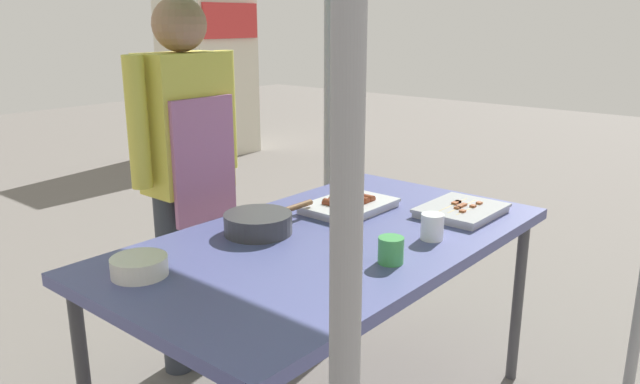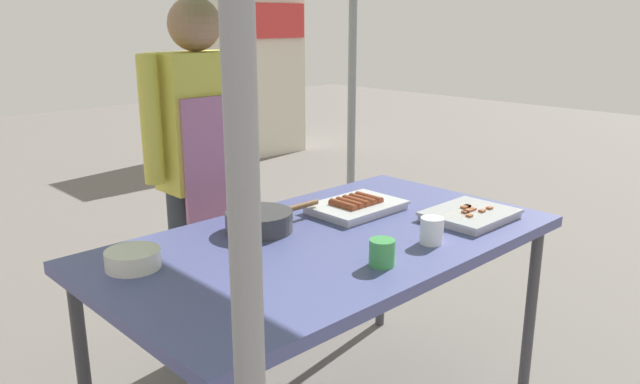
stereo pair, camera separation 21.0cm
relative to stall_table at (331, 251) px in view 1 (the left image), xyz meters
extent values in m
cube|color=#4C518C|center=(0.00, 0.00, 0.03)|extent=(1.60, 0.90, 0.04)
cylinder|color=#3F3F44|center=(0.74, -0.39, -0.34)|extent=(0.04, 0.04, 0.71)
cylinder|color=#3F3F44|center=(0.74, 0.39, -0.34)|extent=(0.04, 0.04, 0.71)
cylinder|color=gray|center=(-0.95, -0.80, 0.41)|extent=(0.04, 0.04, 2.22)
cylinder|color=gray|center=(0.95, 0.80, 0.41)|extent=(0.04, 0.04, 2.22)
cube|color=silver|center=(0.28, 0.14, 0.06)|extent=(0.34, 0.24, 0.02)
cube|color=silver|center=(0.28, 0.14, 0.08)|extent=(0.35, 0.25, 0.01)
cylinder|color=brown|center=(0.21, 0.14, 0.09)|extent=(0.03, 0.13, 0.03)
cylinder|color=brown|center=(0.24, 0.14, 0.09)|extent=(0.03, 0.13, 0.03)
cylinder|color=brown|center=(0.28, 0.14, 0.09)|extent=(0.03, 0.13, 0.03)
cylinder|color=brown|center=(0.32, 0.14, 0.09)|extent=(0.03, 0.13, 0.03)
cylinder|color=brown|center=(0.35, 0.14, 0.09)|extent=(0.03, 0.13, 0.03)
cube|color=#ADADB2|center=(0.52, -0.22, 0.06)|extent=(0.31, 0.25, 0.02)
cube|color=#ADADB2|center=(0.52, -0.22, 0.08)|extent=(0.32, 0.26, 0.01)
cylinder|color=tan|center=(0.52, -0.26, 0.08)|extent=(0.22, 0.01, 0.01)
cube|color=#9E512D|center=(0.59, -0.26, 0.08)|extent=(0.02, 0.02, 0.02)
cube|color=#9E512D|center=(0.54, -0.26, 0.08)|extent=(0.02, 0.02, 0.02)
cube|color=#9E512D|center=(0.45, -0.26, 0.08)|extent=(0.02, 0.02, 0.02)
cylinder|color=tan|center=(0.52, -0.22, 0.08)|extent=(0.22, 0.01, 0.01)
cube|color=#9E512D|center=(0.49, -0.22, 0.08)|extent=(0.02, 0.02, 0.02)
cube|color=#9E512D|center=(0.48, -0.22, 0.08)|extent=(0.02, 0.02, 0.02)
cube|color=#9E512D|center=(0.53, -0.22, 0.08)|extent=(0.02, 0.02, 0.02)
cube|color=#9E512D|center=(0.51, -0.22, 0.08)|extent=(0.02, 0.02, 0.02)
cylinder|color=tan|center=(0.52, -0.19, 0.08)|extent=(0.22, 0.01, 0.01)
cube|color=#9E512D|center=(0.53, -0.19, 0.08)|extent=(0.02, 0.02, 0.02)
cube|color=#9E512D|center=(0.55, -0.19, 0.08)|extent=(0.02, 0.02, 0.02)
cube|color=#9E512D|center=(0.55, -0.19, 0.08)|extent=(0.02, 0.02, 0.02)
cylinder|color=#38383A|center=(-0.14, 0.22, 0.09)|extent=(0.24, 0.24, 0.07)
cylinder|color=brown|center=(0.06, 0.22, 0.10)|extent=(0.16, 0.02, 0.02)
cylinder|color=#386B33|center=(-0.14, 0.22, 0.11)|extent=(0.22, 0.22, 0.01)
cylinder|color=silver|center=(-0.62, 0.21, 0.08)|extent=(0.16, 0.16, 0.06)
cylinder|color=white|center=(0.20, -0.28, 0.10)|extent=(0.08, 0.08, 0.09)
cylinder|color=#3F994C|center=(-0.07, -0.29, 0.09)|extent=(0.08, 0.08, 0.08)
cylinder|color=#333842|center=(-0.13, 0.75, -0.30)|extent=(0.12, 0.12, 0.79)
cylinder|color=#333842|center=(0.09, 0.75, -0.30)|extent=(0.12, 0.12, 0.79)
cube|color=#D8CC4C|center=(-0.02, 0.75, 0.37)|extent=(0.34, 0.20, 0.56)
cube|color=#B26B9E|center=(-0.02, 0.64, 0.23)|extent=(0.30, 0.02, 0.50)
cylinder|color=#D8CC4C|center=(-0.24, 0.75, 0.40)|extent=(0.08, 0.08, 0.50)
cylinder|color=#D8CC4C|center=(0.20, 0.75, 0.40)|extent=(0.08, 0.08, 0.50)
sphere|color=#9E7256|center=(-0.02, 0.75, 0.76)|extent=(0.21, 0.21, 0.21)
cube|color=beige|center=(2.94, 4.19, 0.22)|extent=(0.82, 0.79, 1.83)
cube|color=red|center=(2.94, 3.78, 0.76)|extent=(0.74, 0.03, 0.36)
camera|label=1|loc=(-1.54, -1.26, 0.77)|focal=34.44mm
camera|label=2|loc=(-1.40, -1.41, 0.77)|focal=34.44mm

